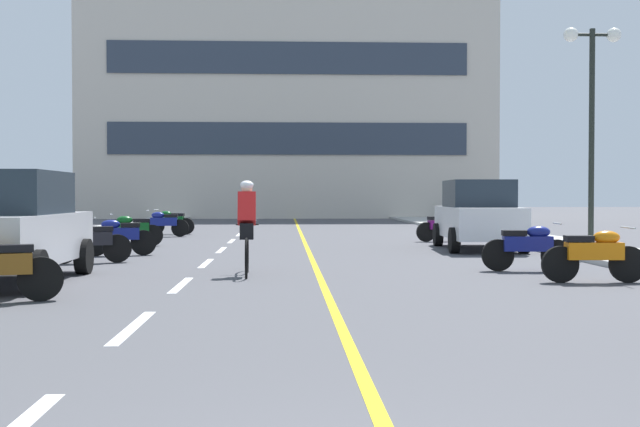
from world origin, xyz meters
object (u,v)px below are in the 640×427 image
at_px(parked_car_mid, 478,215).
at_px(motorcycle_6, 119,236).
at_px(motorcycle_10, 171,221).
at_px(cyclist_rider, 247,225).
at_px(motorcycle_8, 443,226).
at_px(street_lamp_mid, 592,88).
at_px(motorcycle_4, 528,246).
at_px(motorcycle_3, 595,254).
at_px(motorcycle_9, 163,223).
at_px(motorcycle_5, 89,241).
at_px(motorcycle_7, 132,229).
at_px(parked_car_near, 9,227).

height_order(parked_car_mid, motorcycle_6, parked_car_mid).
height_order(motorcycle_10, cyclist_rider, cyclist_rider).
xyz_separation_m(motorcycle_8, cyclist_rider, (-5.55, -9.99, 0.41)).
bearing_deg(motorcycle_8, street_lamp_mid, -57.56).
relative_size(motorcycle_4, motorcycle_8, 1.01).
xyz_separation_m(motorcycle_4, motorcycle_10, (-8.68, 14.34, 0.00)).
bearing_deg(motorcycle_10, motorcycle_3, -60.62).
height_order(motorcycle_6, motorcycle_9, same).
xyz_separation_m(motorcycle_5, motorcycle_9, (-0.06, 10.56, 0.00)).
bearing_deg(street_lamp_mid, motorcycle_4, -122.24).
bearing_deg(motorcycle_9, motorcycle_3, -57.91).
bearing_deg(motorcycle_4, motorcycle_8, 88.07).
xyz_separation_m(motorcycle_3, motorcycle_6, (-8.93, 6.13, 0.00)).
bearing_deg(motorcycle_6, motorcycle_5, -95.27).
bearing_deg(parked_car_mid, motorcycle_5, -157.35).
height_order(street_lamp_mid, motorcycle_6, street_lamp_mid).
bearing_deg(motorcycle_9, motorcycle_10, 89.51).
height_order(parked_car_mid, motorcycle_7, parked_car_mid).
bearing_deg(parked_car_near, motorcycle_5, 83.93).
relative_size(motorcycle_4, motorcycle_7, 1.03).
bearing_deg(motorcycle_5, motorcycle_6, 84.73).
relative_size(motorcycle_6, cyclist_rider, 0.95).
height_order(motorcycle_5, motorcycle_8, same).
xyz_separation_m(motorcycle_4, motorcycle_8, (0.32, 9.52, 0.00)).
distance_m(parked_car_near, motorcycle_10, 15.88).
xyz_separation_m(street_lamp_mid, motorcycle_6, (-11.62, -0.85, -3.64)).
xyz_separation_m(motorcycle_4, motorcycle_7, (-8.80, 7.58, 0.00)).
relative_size(parked_car_mid, motorcycle_9, 2.52).
distance_m(parked_car_mid, cyclist_rider, 8.62).
bearing_deg(street_lamp_mid, motorcycle_10, 141.88).
bearing_deg(motorcycle_7, street_lamp_mid, -12.00).
xyz_separation_m(street_lamp_mid, motorcycle_3, (-2.69, -6.99, -3.64)).
height_order(parked_car_near, motorcycle_10, parked_car_near).
relative_size(motorcycle_3, motorcycle_5, 1.02).
relative_size(parked_car_mid, motorcycle_10, 2.52).
bearing_deg(parked_car_mid, motorcycle_7, 170.12).
xyz_separation_m(parked_car_near, motorcycle_3, (9.51, -0.42, -0.44)).
xyz_separation_m(parked_car_mid, motorcycle_7, (-9.32, 1.62, -0.44)).
distance_m(parked_car_near, motorcycle_3, 9.53).
bearing_deg(motorcycle_10, motorcycle_6, -88.66).
relative_size(motorcycle_4, cyclist_rider, 0.96).
height_order(parked_car_mid, motorcycle_4, parked_car_mid).
relative_size(street_lamp_mid, cyclist_rider, 3.11).
bearing_deg(motorcycle_10, motorcycle_4, -58.80).
bearing_deg(motorcycle_9, motorcycle_7, -91.17).
distance_m(parked_car_mid, motorcycle_8, 3.60).
bearing_deg(motorcycle_7, parked_car_mid, -9.88).
bearing_deg(parked_car_near, street_lamp_mid, 28.30).
xyz_separation_m(motorcycle_3, motorcycle_9, (-9.19, 14.65, 0.00)).
bearing_deg(motorcycle_10, motorcycle_9, -90.49).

